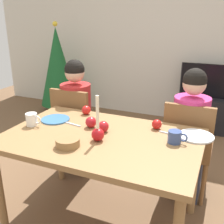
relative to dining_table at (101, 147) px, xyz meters
The scene contains 22 objects.
ground_plane 0.67m from the dining_table, ahead, with size 7.68×7.68×0.00m, color brown.
back_wall 2.68m from the dining_table, 90.00° to the left, with size 6.40×0.10×2.60m, color beige.
dining_table is the anchor object (origin of this frame).
chair_left 0.86m from the dining_table, 133.78° to the left, with size 0.40×0.40×0.90m.
chair_right 0.83m from the dining_table, 48.47° to the left, with size 0.40×0.40×0.90m.
person_left_child 0.87m from the dining_table, 132.29° to the left, with size 0.30×0.30×1.17m.
person_right_child 0.84m from the dining_table, 49.95° to the left, with size 0.30×0.30×1.17m.
tv_stand 2.41m from the dining_table, 76.29° to the left, with size 0.64×0.40×0.48m, color black.
tv 2.37m from the dining_table, 76.29° to the left, with size 0.79×0.05×0.46m.
christmas_tree 2.78m from the dining_table, 130.27° to the left, with size 0.62×0.62×1.48m.
candle_centerpiece 0.17m from the dining_table, 81.90° to the right, with size 0.09×0.09×0.32m.
plate_left 0.51m from the dining_table, 163.81° to the left, with size 0.23×0.23×0.01m, color teal.
plate_right 0.69m from the dining_table, 22.81° to the left, with size 0.25×0.25×0.01m, color silver.
mug_left 0.60m from the dining_table, behind, with size 0.13×0.09×0.10m.
mug_right 0.53m from the dining_table, 12.10° to the left, with size 0.13×0.09×0.09m.
fork_left 0.34m from the dining_table, 160.24° to the left, with size 0.18×0.01×0.01m, color silver.
fork_right 0.52m from the dining_table, 26.88° to the left, with size 0.18×0.01×0.01m, color silver.
bowl_walnuts 0.28m from the dining_table, 121.08° to the right, with size 0.16×0.16×0.06m, color olive.
apple_near_candle 0.15m from the dining_table, 103.34° to the left, with size 0.08×0.08×0.08m, color #AC191F.
apple_by_left_plate 0.23m from the dining_table, 139.65° to the left, with size 0.09×0.09×0.09m, color #B01A21.
apple_by_right_mug 0.50m from the dining_table, 131.01° to the left, with size 0.08×0.08×0.08m, color red.
apple_far_edge 0.46m from the dining_table, 41.42° to the left, with size 0.08×0.08×0.08m, color red.
Camera 1 is at (0.77, -1.59, 1.57)m, focal length 43.51 mm.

